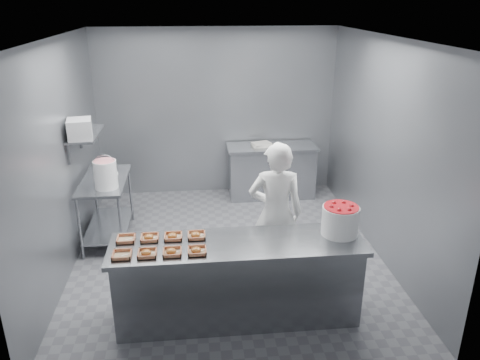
% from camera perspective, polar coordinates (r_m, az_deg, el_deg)
% --- Properties ---
extents(floor, '(4.50, 4.50, 0.00)m').
position_cam_1_polar(floor, '(6.40, -1.46, -8.85)').
color(floor, '#4C4C51').
rests_on(floor, ground).
extents(ceiling, '(4.50, 4.50, 0.00)m').
position_cam_1_polar(ceiling, '(5.55, -1.75, 17.00)').
color(ceiling, white).
rests_on(ceiling, wall_back).
extents(wall_back, '(4.00, 0.04, 2.80)m').
position_cam_1_polar(wall_back, '(7.99, -2.86, 8.15)').
color(wall_back, slate).
rests_on(wall_back, ground).
extents(wall_left, '(0.04, 4.50, 2.80)m').
position_cam_1_polar(wall_left, '(6.02, -20.94, 2.31)').
color(wall_left, slate).
rests_on(wall_left, ground).
extents(wall_right, '(0.04, 4.50, 2.80)m').
position_cam_1_polar(wall_right, '(6.29, 16.92, 3.59)').
color(wall_right, slate).
rests_on(wall_right, ground).
extents(service_counter, '(2.60, 0.70, 0.90)m').
position_cam_1_polar(service_counter, '(5.02, -0.26, -12.10)').
color(service_counter, slate).
rests_on(service_counter, ground).
extents(prep_table, '(0.60, 1.20, 0.90)m').
position_cam_1_polar(prep_table, '(6.77, -16.00, -2.35)').
color(prep_table, slate).
rests_on(prep_table, ground).
extents(back_counter, '(1.50, 0.60, 0.90)m').
position_cam_1_polar(back_counter, '(8.03, 3.84, 1.13)').
color(back_counter, slate).
rests_on(back_counter, ground).
extents(wall_shelf, '(0.35, 0.90, 0.03)m').
position_cam_1_polar(wall_shelf, '(6.50, -18.33, 5.36)').
color(wall_shelf, slate).
rests_on(wall_shelf, wall_left).
extents(tray_0, '(0.19, 0.18, 0.04)m').
position_cam_1_polar(tray_0, '(4.68, -14.20, -8.82)').
color(tray_0, tan).
rests_on(tray_0, service_counter).
extents(tray_1, '(0.19, 0.18, 0.06)m').
position_cam_1_polar(tray_1, '(4.65, -11.28, -8.73)').
color(tray_1, tan).
rests_on(tray_1, service_counter).
extents(tray_2, '(0.19, 0.18, 0.06)m').
position_cam_1_polar(tray_2, '(4.63, -8.29, -8.66)').
color(tray_2, tan).
rests_on(tray_2, service_counter).
extents(tray_3, '(0.19, 0.18, 0.06)m').
position_cam_1_polar(tray_3, '(4.62, -5.29, -8.56)').
color(tray_3, tan).
rests_on(tray_3, service_counter).
extents(tray_4, '(0.19, 0.18, 0.04)m').
position_cam_1_polar(tray_4, '(4.95, -13.73, -6.99)').
color(tray_4, tan).
rests_on(tray_4, service_counter).
extents(tray_5, '(0.19, 0.18, 0.06)m').
position_cam_1_polar(tray_5, '(4.92, -10.99, -6.89)').
color(tray_5, tan).
rests_on(tray_5, service_counter).
extents(tray_6, '(0.19, 0.18, 0.06)m').
position_cam_1_polar(tray_6, '(4.91, -8.18, -6.81)').
color(tray_6, tan).
rests_on(tray_6, service_counter).
extents(tray_7, '(0.19, 0.18, 0.06)m').
position_cam_1_polar(tray_7, '(4.90, -5.35, -6.71)').
color(tray_7, tan).
rests_on(tray_7, service_counter).
extents(worker, '(0.67, 0.48, 1.74)m').
position_cam_1_polar(worker, '(5.49, 4.37, -4.09)').
color(worker, white).
rests_on(worker, ground).
extents(strawberry_tub, '(0.38, 0.38, 0.32)m').
position_cam_1_polar(strawberry_tub, '(4.99, 12.12, -4.72)').
color(strawberry_tub, white).
rests_on(strawberry_tub, service_counter).
extents(glaze_bucket, '(0.31, 0.29, 0.45)m').
position_cam_1_polar(glaze_bucket, '(6.29, -16.07, 0.74)').
color(glaze_bucket, white).
rests_on(glaze_bucket, prep_table).
extents(bucket_lid, '(0.38, 0.38, 0.02)m').
position_cam_1_polar(bucket_lid, '(6.80, -15.83, 0.66)').
color(bucket_lid, white).
rests_on(bucket_lid, prep_table).
extents(rag, '(0.15, 0.13, 0.02)m').
position_cam_1_polar(rag, '(7.06, -15.68, 1.43)').
color(rag, '#CCB28C').
rests_on(rag, prep_table).
extents(appliance, '(0.34, 0.38, 0.25)m').
position_cam_1_polar(appliance, '(6.21, -18.96, 5.91)').
color(appliance, gray).
rests_on(appliance, wall_shelf).
extents(paper_stack, '(0.33, 0.27, 0.06)m').
position_cam_1_polar(paper_stack, '(7.85, 2.64, 4.35)').
color(paper_stack, silver).
rests_on(paper_stack, back_counter).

